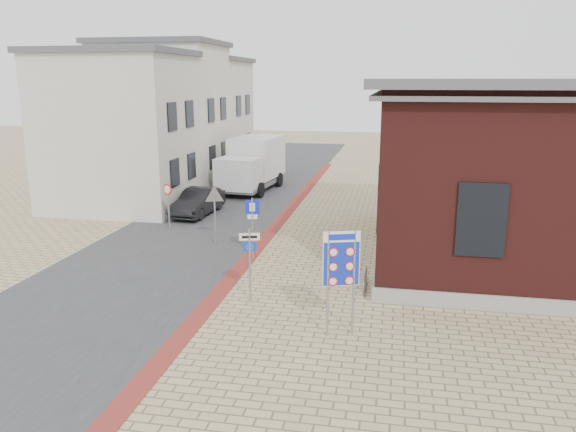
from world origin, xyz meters
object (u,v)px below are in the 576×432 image
Objects in this scene: sedan at (198,202)px; parking_sign at (252,218)px; bollard at (256,243)px; box_truck at (252,164)px; essen_sign at (250,254)px; border_sign at (341,261)px.

parking_sign reaches higher than sedan.
box_truck is at bearing 105.06° from bollard.
parking_sign is (-1.00, 4.20, 0.07)m from essen_sign.
box_truck is 2.68× the size of parking_sign.
bollard is (0.00, 0.50, -1.14)m from parking_sign.
sedan reaches higher than bollard.
box_truck reaches higher than border_sign.
border_sign reaches higher than parking_sign.
essen_sign is (5.60, -10.80, 0.89)m from sedan.
bollard is (-3.98, 6.50, -1.62)m from border_sign.
box_truck is at bearing 84.73° from sedan.
parking_sign is at bearing -69.77° from box_truck.
box_truck reaches higher than bollard.
sedan is at bearing -93.33° from box_truck.
parking_sign is 2.45× the size of bollard.
sedan is 7.64m from bollard.
essen_sign is 2.41× the size of bollard.
box_truck reaches higher than sedan.
sedan is at bearing 102.23° from essen_sign.
border_sign reaches higher than essen_sign.
border_sign is 7.79m from bollard.
parking_sign reaches higher than bollard.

